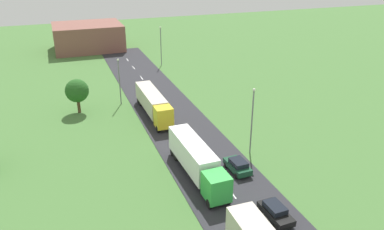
% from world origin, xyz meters
% --- Properties ---
extents(road, '(10.00, 140.00, 0.06)m').
position_xyz_m(road, '(0.00, 24.50, 0.03)').
color(road, '#2B2B30').
rests_on(road, ground).
extents(lane_marking_centre, '(0.16, 124.38, 0.01)m').
position_xyz_m(lane_marking_centre, '(0.00, 22.95, 0.07)').
color(lane_marking_centre, white).
rests_on(lane_marking_centre, road).
extents(truck_second, '(2.82, 13.08, 3.78)m').
position_xyz_m(truck_second, '(-2.35, 30.50, 2.20)').
color(truck_second, green).
rests_on(truck_second, road).
extents(truck_third, '(2.58, 13.68, 3.51)m').
position_xyz_m(truck_third, '(-2.51, 49.42, 2.11)').
color(truck_third, yellow).
rests_on(truck_third, road).
extents(car_second, '(1.99, 4.15, 1.49)m').
position_xyz_m(car_second, '(2.15, 20.68, 0.84)').
color(car_second, black).
rests_on(car_second, road).
extents(car_third, '(2.05, 4.03, 1.56)m').
position_xyz_m(car_third, '(2.51, 29.70, 0.87)').
color(car_third, '#19472D').
rests_on(car_third, road).
extents(lamppost_second, '(0.36, 0.36, 8.80)m').
position_xyz_m(lamppost_second, '(6.09, 33.39, 4.88)').
color(lamppost_second, slate).
rests_on(lamppost_second, ground).
extents(lamppost_third, '(0.36, 0.36, 7.86)m').
position_xyz_m(lamppost_third, '(-6.46, 56.03, 4.40)').
color(lamppost_third, slate).
rests_on(lamppost_third, ground).
extents(lamppost_fourth, '(0.36, 0.36, 8.61)m').
position_xyz_m(lamppost_fourth, '(6.44, 76.58, 4.79)').
color(lamppost_fourth, slate).
rests_on(lamppost_fourth, ground).
extents(tree_oak, '(3.68, 3.68, 5.53)m').
position_xyz_m(tree_oak, '(-13.44, 54.64, 3.66)').
color(tree_oak, '#513823').
rests_on(tree_oak, ground).
extents(distant_building, '(17.04, 13.78, 6.53)m').
position_xyz_m(distant_building, '(-7.28, 97.37, 3.26)').
color(distant_building, brown).
rests_on(distant_building, ground).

